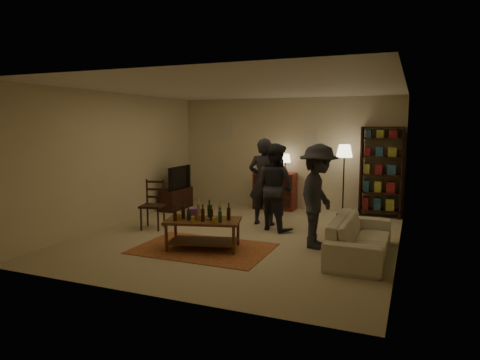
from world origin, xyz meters
The scene contains 13 objects.
floor centered at (0.00, 0.00, 0.00)m, with size 6.00×6.00×0.00m, color #C6B793.
room_shell centered at (-0.65, 2.98, 1.81)m, with size 6.00×6.00×6.00m.
rug centered at (-0.26, -0.99, 0.01)m, with size 2.20×1.50×0.01m, color maroon.
coffee_table centered at (-0.27, -0.99, 0.43)m, with size 1.35×0.96×0.84m.
dining_chair centered at (-1.84, -0.08, 0.52)m, with size 0.52×0.52×0.99m.
tv_stand centered at (-2.44, 1.80, 0.38)m, with size 0.40×1.00×1.06m.
dresser centered at (-0.19, 2.71, 0.48)m, with size 1.00×0.50×1.36m.
bookshelf centered at (2.25, 2.78, 1.03)m, with size 0.90×0.34×2.02m.
floor_lamp centered at (1.47, 2.55, 1.36)m, with size 0.36×0.36×1.62m.
sofa centered at (2.20, -0.40, 0.30)m, with size 2.08×0.81×0.61m, color beige.
person_left centered at (0.09, 1.06, 0.89)m, with size 0.65×0.43×1.79m, color #212228.
person_right centered at (0.43, 0.74, 0.85)m, with size 0.83×0.64×1.70m, color #26272E.
person_by_sofa centered at (1.47, -0.18, 0.87)m, with size 1.13×0.65×1.74m, color #282931.
Camera 1 is at (2.94, -7.16, 2.05)m, focal length 32.00 mm.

